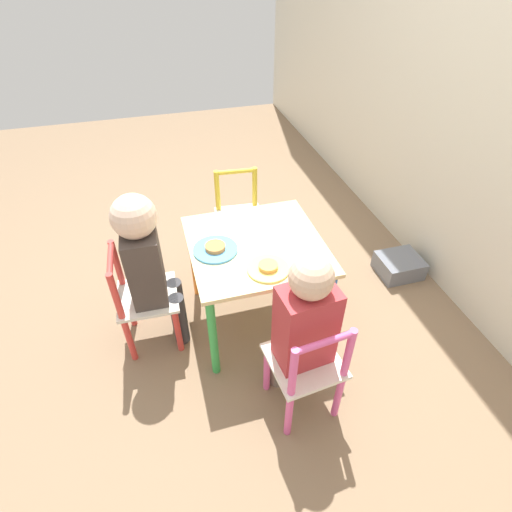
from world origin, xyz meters
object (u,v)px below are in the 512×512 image
object	(u,v)px
plate_right	(268,268)
plate_front	(215,249)
kids_table	(256,256)
chair_red	(143,300)
child_front	(148,260)
storage_bin	(399,266)
chair_yellow	(239,219)
child_right	(303,323)
chair_pink	(307,368)

from	to	relation	value
plate_right	plate_front	world-z (taller)	same
kids_table	chair_red	xyz separation A→B (m)	(-0.01, -0.52, -0.15)
child_front	plate_front	world-z (taller)	child_front
plate_front	storage_bin	bearing A→B (deg)	95.84
chair_yellow	storage_bin	world-z (taller)	chair_yellow
chair_red	child_front	size ratio (longest dim) A/B	0.67
plate_front	storage_bin	world-z (taller)	plate_front
child_right	child_front	distance (m)	0.69
kids_table	plate_right	distance (m)	0.20
child_front	plate_right	world-z (taller)	child_front
chair_pink	chair_yellow	world-z (taller)	same
plate_right	storage_bin	xyz separation A→B (m)	(-0.29, 0.87, -0.43)
kids_table	plate_right	size ratio (longest dim) A/B	3.38
kids_table	plate_front	bearing A→B (deg)	-90.00
chair_pink	kids_table	bearing A→B (deg)	-90.00
child_right	child_front	size ratio (longest dim) A/B	0.97
plate_right	storage_bin	size ratio (longest dim) A/B	0.74
chair_red	chair_yellow	xyz separation A→B (m)	(-0.50, 0.57, 0.00)
chair_yellow	storage_bin	distance (m)	0.95
kids_table	storage_bin	world-z (taller)	kids_table
child_right	storage_bin	xyz separation A→B (m)	(-0.56, 0.83, -0.39)
child_front	chair_pink	bearing A→B (deg)	-134.27
chair_red	plate_right	size ratio (longest dim) A/B	3.06
kids_table	chair_pink	size ratio (longest dim) A/B	1.11
kids_table	child_right	distance (m)	0.46
storage_bin	plate_right	bearing A→B (deg)	-71.84
chair_red	chair_yellow	bearing A→B (deg)	-46.71
chair_yellow	plate_right	xyz separation A→B (m)	(0.70, -0.05, 0.23)
chair_yellow	plate_right	distance (m)	0.73
child_front	plate_right	distance (m)	0.50
plate_right	chair_red	bearing A→B (deg)	-110.43
child_front	plate_front	size ratio (longest dim) A/B	4.11
chair_pink	plate_front	distance (m)	0.61
chair_red	plate_front	bearing A→B (deg)	-90.85
chair_red	storage_bin	xyz separation A→B (m)	(-0.09, 1.39, -0.20)
chair_pink	child_right	bearing A→B (deg)	-90.00
chair_pink	child_front	bearing A→B (deg)	-51.76
child_right	plate_right	distance (m)	0.28
kids_table	child_front	distance (m)	0.47
storage_bin	child_front	bearing A→B (deg)	-85.94
kids_table	chair_pink	xyz separation A→B (m)	(0.52, 0.05, -0.15)
plate_front	storage_bin	size ratio (longest dim) A/B	0.82
kids_table	child_front	bearing A→B (deg)	-91.61
plate_front	storage_bin	distance (m)	1.14
chair_pink	storage_bin	distance (m)	1.05
plate_right	plate_front	bearing A→B (deg)	-135.00
chair_red	plate_right	bearing A→B (deg)	-108.82
child_right	child_front	world-z (taller)	child_front
kids_table	chair_yellow	world-z (taller)	chair_yellow
plate_right	chair_pink	bearing A→B (deg)	8.94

